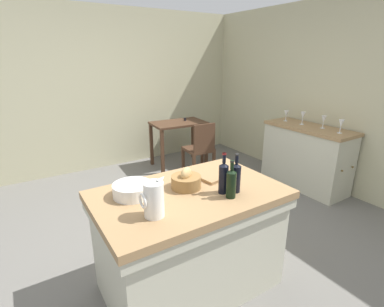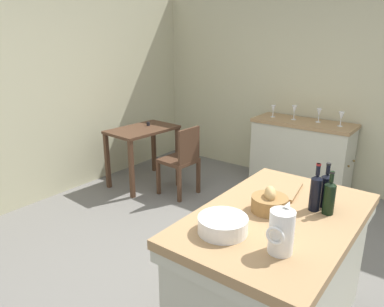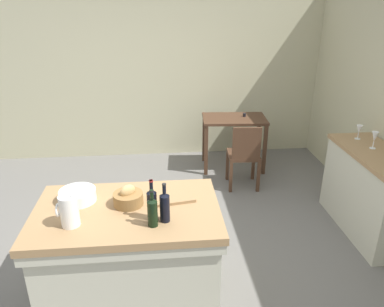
# 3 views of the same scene
# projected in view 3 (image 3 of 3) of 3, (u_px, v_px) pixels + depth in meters

# --- Properties ---
(ground_plane) EXTENTS (6.76, 6.76, 0.00)m
(ground_plane) POSITION_uv_depth(u_px,v_px,m) (159.00, 251.00, 3.75)
(ground_plane) COLOR #66635E
(wall_back) EXTENTS (5.32, 0.12, 2.60)m
(wall_back) POSITION_uv_depth(u_px,v_px,m) (153.00, 73.00, 5.63)
(wall_back) COLOR #B7B28E
(wall_back) RESTS_ON ground
(island_table) EXTENTS (1.42, 0.90, 0.87)m
(island_table) POSITION_uv_depth(u_px,v_px,m) (130.00, 252.00, 2.99)
(island_table) COLOR #99754C
(island_table) RESTS_ON ground
(side_cabinet) EXTENTS (0.52, 1.27, 0.91)m
(side_cabinet) POSITION_uv_depth(u_px,v_px,m) (371.00, 193.00, 3.93)
(side_cabinet) COLOR #99754C
(side_cabinet) RESTS_ON ground
(writing_desk) EXTENTS (0.94, 0.62, 0.83)m
(writing_desk) POSITION_uv_depth(u_px,v_px,m) (234.00, 126.00, 5.36)
(writing_desk) COLOR #472D1E
(writing_desk) RESTS_ON ground
(wooden_chair) EXTENTS (0.42, 0.42, 0.89)m
(wooden_chair) POSITION_uv_depth(u_px,v_px,m) (244.00, 154.00, 4.82)
(wooden_chair) COLOR #472D1E
(wooden_chair) RESTS_ON ground
(pitcher) EXTENTS (0.17, 0.13, 0.28)m
(pitcher) POSITION_uv_depth(u_px,v_px,m) (69.00, 210.00, 2.59)
(pitcher) COLOR white
(pitcher) RESTS_ON island_table
(wash_bowl) EXTENTS (0.29, 0.29, 0.09)m
(wash_bowl) POSITION_uv_depth(u_px,v_px,m) (78.00, 196.00, 2.93)
(wash_bowl) COLOR white
(wash_bowl) RESTS_ON island_table
(bread_basket) EXTENTS (0.23, 0.23, 0.17)m
(bread_basket) POSITION_uv_depth(u_px,v_px,m) (128.00, 198.00, 2.87)
(bread_basket) COLOR olive
(bread_basket) RESTS_ON island_table
(cutting_board) EXTENTS (0.37, 0.26, 0.02)m
(cutting_board) POSITION_uv_depth(u_px,v_px,m) (172.00, 198.00, 2.97)
(cutting_board) COLOR #99754C
(cutting_board) RESTS_ON island_table
(wine_bottle_dark) EXTENTS (0.07, 0.07, 0.30)m
(wine_bottle_dark) POSITION_uv_depth(u_px,v_px,m) (165.00, 206.00, 2.64)
(wine_bottle_dark) COLOR black
(wine_bottle_dark) RESTS_ON island_table
(wine_bottle_amber) EXTENTS (0.07, 0.07, 0.32)m
(wine_bottle_amber) POSITION_uv_depth(u_px,v_px,m) (152.00, 204.00, 2.66)
(wine_bottle_amber) COLOR black
(wine_bottle_amber) RESTS_ON island_table
(wine_bottle_green) EXTENTS (0.07, 0.07, 0.28)m
(wine_bottle_green) POSITION_uv_depth(u_px,v_px,m) (152.00, 211.00, 2.59)
(wine_bottle_green) COLOR black
(wine_bottle_green) RESTS_ON island_table
(wine_glass_middle) EXTENTS (0.07, 0.07, 0.18)m
(wine_glass_middle) POSITION_uv_depth(u_px,v_px,m) (375.00, 137.00, 3.84)
(wine_glass_middle) COLOR white
(wine_glass_middle) RESTS_ON side_cabinet
(wine_glass_right) EXTENTS (0.07, 0.07, 0.16)m
(wine_glass_right) POSITION_uv_depth(u_px,v_px,m) (359.00, 130.00, 4.10)
(wine_glass_right) COLOR white
(wine_glass_right) RESTS_ON side_cabinet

